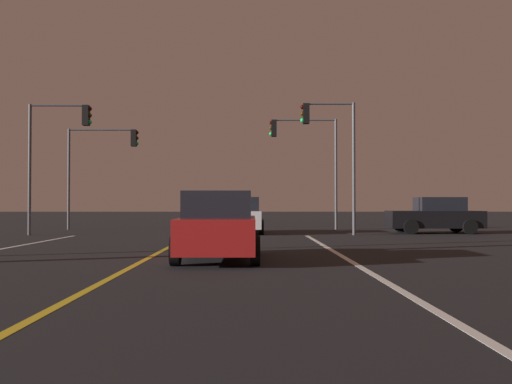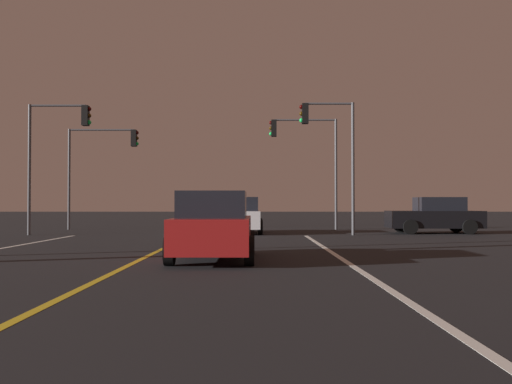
# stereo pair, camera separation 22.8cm
# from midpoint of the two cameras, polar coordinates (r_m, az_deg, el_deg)

# --- Properties ---
(lane_edge_right) EXTENTS (0.16, 31.43, 0.01)m
(lane_edge_right) POSITION_cam_midpoint_polar(r_m,az_deg,el_deg) (9.98, 13.02, -9.18)
(lane_edge_right) COLOR silver
(lane_edge_right) RESTS_ON ground
(lane_center_divider) EXTENTS (0.16, 31.43, 0.01)m
(lane_center_divider) POSITION_cam_midpoint_polar(r_m,az_deg,el_deg) (10.10, -16.56, -9.06)
(lane_center_divider) COLOR gold
(lane_center_divider) RESTS_ON ground
(car_lead_same_lane) EXTENTS (2.02, 4.30, 1.70)m
(car_lead_same_lane) POSITION_cam_midpoint_polar(r_m,az_deg,el_deg) (14.45, -4.14, -3.44)
(car_lead_same_lane) COLOR black
(car_lead_same_lane) RESTS_ON ground
(car_ahead_far) EXTENTS (2.02, 4.30, 1.70)m
(car_ahead_far) POSITION_cam_midpoint_polar(r_m,az_deg,el_deg) (27.37, -1.65, -2.35)
(car_ahead_far) COLOR black
(car_ahead_far) RESTS_ON ground
(car_crossing_side) EXTENTS (4.30, 2.02, 1.70)m
(car_crossing_side) POSITION_cam_midpoint_polar(r_m,az_deg,el_deg) (28.66, 16.98, -2.25)
(car_crossing_side) COLOR black
(car_crossing_side) RESTS_ON ground
(traffic_light_near_right) EXTENTS (2.46, 0.36, 5.91)m
(traffic_light_near_right) POSITION_cam_midpoint_polar(r_m,az_deg,el_deg) (26.21, 6.99, 5.26)
(traffic_light_near_right) COLOR #4C4C51
(traffic_light_near_right) RESTS_ON ground
(traffic_light_near_left) EXTENTS (2.82, 0.36, 5.82)m
(traffic_light_near_left) POSITION_cam_midpoint_polar(r_m,az_deg,el_deg) (27.41, -19.03, 4.96)
(traffic_light_near_left) COLOR #4C4C51
(traffic_light_near_left) RESTS_ON ground
(traffic_light_far_right) EXTENTS (3.68, 0.36, 5.97)m
(traffic_light_far_right) POSITION_cam_midpoint_polar(r_m,az_deg,el_deg) (31.59, 4.61, 4.37)
(traffic_light_far_right) COLOR #4C4C51
(traffic_light_far_right) RESTS_ON ground
(traffic_light_far_left) EXTENTS (3.83, 0.36, 5.43)m
(traffic_light_far_left) POSITION_cam_midpoint_polar(r_m,az_deg,el_deg) (32.48, -15.00, 3.62)
(traffic_light_far_left) COLOR #4C4C51
(traffic_light_far_left) RESTS_ON ground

